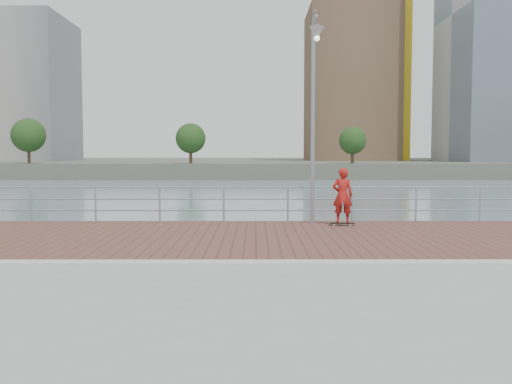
{
  "coord_description": "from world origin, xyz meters",
  "views": [
    {
      "loc": [
        -0.02,
        -11.16,
        2.22
      ],
      "look_at": [
        0.0,
        2.0,
        1.3
      ],
      "focal_mm": 40.0,
      "sensor_mm": 36.0,
      "label": 1
    }
  ],
  "objects": [
    {
      "name": "street_lamp",
      "position": [
        1.76,
        6.05,
        4.36
      ],
      "size": [
        0.45,
        1.3,
        6.14
      ],
      "color": "gray",
      "rests_on": "brick_lane"
    },
    {
      "name": "brick_lane",
      "position": [
        0.0,
        3.6,
        0.01
      ],
      "size": [
        40.0,
        6.8,
        0.02
      ],
      "primitive_type": "cube",
      "color": "brown",
      "rests_on": "seawall"
    },
    {
      "name": "skateboard",
      "position": [
        2.6,
        5.82,
        0.09
      ],
      "size": [
        0.76,
        0.29,
        0.09
      ],
      "rotation": [
        0.0,
        0.0,
        -0.14
      ],
      "color": "black",
      "rests_on": "brick_lane"
    },
    {
      "name": "skateboarder",
      "position": [
        2.6,
        5.82,
        0.93
      ],
      "size": [
        0.65,
        0.47,
        1.65
      ],
      "primitive_type": "imported",
      "rotation": [
        0.0,
        0.0,
        3.0
      ],
      "color": "#AC1B16",
      "rests_on": "skateboard"
    },
    {
      "name": "curb",
      "position": [
        0.0,
        0.0,
        0.03
      ],
      "size": [
        40.0,
        0.4,
        0.06
      ],
      "primitive_type": "cube",
      "color": "#B7B5AD",
      "rests_on": "seawall"
    },
    {
      "name": "water",
      "position": [
        0.0,
        0.0,
        -2.0
      ],
      "size": [
        400.0,
        400.0,
        0.0
      ],
      "primitive_type": "plane",
      "color": "slate",
      "rests_on": "ground"
    },
    {
      "name": "shoreline_trees",
      "position": [
        7.92,
        77.0,
        4.46
      ],
      "size": [
        144.46,
        5.21,
        6.95
      ],
      "color": "#473323",
      "rests_on": "far_shore"
    },
    {
      "name": "far_shore",
      "position": [
        0.0,
        122.5,
        -0.75
      ],
      "size": [
        320.0,
        95.0,
        2.5
      ],
      "primitive_type": "cube",
      "color": "#4C5142",
      "rests_on": "ground"
    },
    {
      "name": "skyline",
      "position": [
        31.9,
        104.61,
        24.63
      ],
      "size": [
        233.0,
        41.0,
        70.76
      ],
      "color": "#ADA38E",
      "rests_on": "far_shore"
    },
    {
      "name": "guardrail",
      "position": [
        0.0,
        7.0,
        0.69
      ],
      "size": [
        39.06,
        0.06,
        1.13
      ],
      "color": "#8C9EA8",
      "rests_on": "brick_lane"
    }
  ]
}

